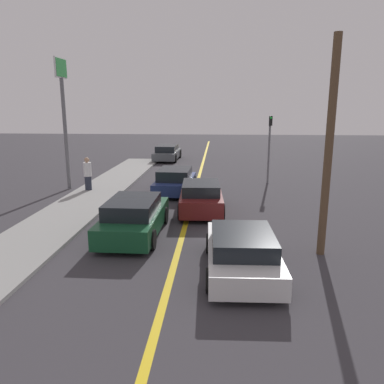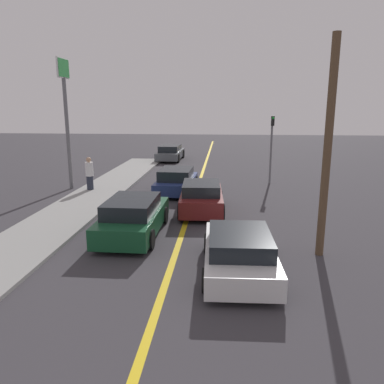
{
  "view_description": "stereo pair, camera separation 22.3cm",
  "coord_description": "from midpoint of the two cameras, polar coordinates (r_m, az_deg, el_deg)",
  "views": [
    {
      "loc": [
        1.23,
        -1.03,
        4.52
      ],
      "look_at": [
        0.19,
        13.74,
        1.1
      ],
      "focal_mm": 35.0,
      "sensor_mm": 36.0,
      "label": 1
    },
    {
      "loc": [
        1.45,
        -1.02,
        4.52
      ],
      "look_at": [
        0.19,
        13.74,
        1.1
      ],
      "focal_mm": 35.0,
      "sensor_mm": 36.0,
      "label": 2
    }
  ],
  "objects": [
    {
      "name": "car_far_distant",
      "position": [
        16.17,
        1.85,
        -0.84
      ],
      "size": [
        2.04,
        3.9,
        1.34
      ],
      "rotation": [
        0.0,
        0.0,
        0.05
      ],
      "color": "maroon",
      "rests_on": "ground_plane"
    },
    {
      "name": "pedestrian_mid_group",
      "position": [
        20.75,
        -15.06,
        2.72
      ],
      "size": [
        0.41,
        0.41,
        1.75
      ],
      "color": "#282D3D",
      "rests_on": "sidewalk_left"
    },
    {
      "name": "car_oncoming_far",
      "position": [
        32.04,
        -3.11,
        6.0
      ],
      "size": [
        2.05,
        4.74,
        1.28
      ],
      "rotation": [
        0.0,
        0.0,
        -0.03
      ],
      "color": "#4C5156",
      "rests_on": "ground_plane"
    },
    {
      "name": "traffic_light",
      "position": [
        22.5,
        12.3,
        7.39
      ],
      "size": [
        0.18,
        0.4,
        3.95
      ],
      "color": "slate",
      "rests_on": "ground_plane"
    },
    {
      "name": "utility_pole",
      "position": [
        11.73,
        20.46,
        5.99
      ],
      "size": [
        0.24,
        0.24,
        6.5
      ],
      "color": "brown",
      "rests_on": "ground_plane"
    },
    {
      "name": "car_parked_left_lot",
      "position": [
        19.86,
        -2.07,
        1.7
      ],
      "size": [
        2.06,
        4.11,
        1.31
      ],
      "rotation": [
        0.0,
        0.0,
        -0.03
      ],
      "color": "navy",
      "rests_on": "ground_plane"
    },
    {
      "name": "sidewalk_left",
      "position": [
        18.0,
        -16.22,
        -1.89
      ],
      "size": [
        2.66,
        30.37,
        0.11
      ],
      "color": "gray",
      "rests_on": "ground_plane"
    },
    {
      "name": "car_near_right_lane",
      "position": [
        10.54,
        7.82,
        -9.04
      ],
      "size": [
        2.09,
        4.17,
        1.2
      ],
      "rotation": [
        0.0,
        0.0,
        0.03
      ],
      "color": "silver",
      "rests_on": "ground_plane"
    },
    {
      "name": "road_center_line",
      "position": [
        19.6,
        0.82,
        -0.32
      ],
      "size": [
        0.2,
        60.0,
        0.01
      ],
      "color": "gold",
      "rests_on": "ground_plane"
    },
    {
      "name": "roadside_sign",
      "position": [
        21.53,
        -18.47,
        13.12
      ],
      "size": [
        0.2,
        1.43,
        6.96
      ],
      "color": "slate",
      "rests_on": "ground_plane"
    },
    {
      "name": "car_ahead_center",
      "position": [
        13.48,
        -8.45,
        -3.77
      ],
      "size": [
        1.98,
        4.46,
        1.37
      ],
      "rotation": [
        0.0,
        0.0,
        -0.01
      ],
      "color": "#144728",
      "rests_on": "ground_plane"
    }
  ]
}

